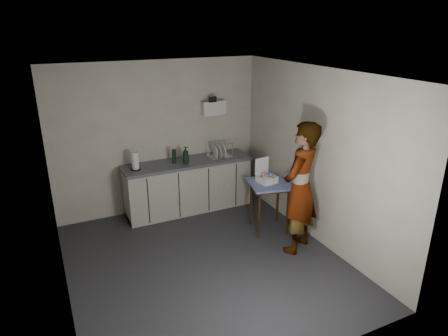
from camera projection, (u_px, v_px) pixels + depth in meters
name	position (u px, v px, depth m)	size (l,w,h in m)	color
ground	(205.00, 262.00, 5.59)	(4.00, 4.00, 0.00)	#27272C
wall_back	(159.00, 138.00, 6.82)	(3.60, 0.02, 2.60)	#BCB5A4
wall_right	(316.00, 157.00, 5.86)	(0.02, 4.00, 2.60)	#BCB5A4
wall_left	(55.00, 202.00, 4.42)	(0.02, 4.00, 2.60)	#BCB5A4
ceiling	(202.00, 74.00, 4.69)	(3.60, 4.00, 0.01)	silver
kitchen_counter	(188.00, 187.00, 7.04)	(2.24, 0.62, 0.91)	black
wall_shelf	(213.00, 108.00, 7.01)	(0.42, 0.18, 0.37)	white
side_table	(270.00, 189.00, 6.25)	(0.75, 0.75, 0.81)	#33210B
standing_man	(300.00, 188.00, 5.62)	(0.71, 0.46, 1.93)	#B2A593
soap_bottle	(186.00, 155.00, 6.72)	(0.11, 0.11, 0.29)	black
soda_can	(185.00, 159.00, 6.83)	(0.06, 0.06, 0.11)	#B62D12
dark_bottle	(174.00, 156.00, 6.73)	(0.07, 0.07, 0.24)	black
paper_towel	(135.00, 161.00, 6.44)	(0.16, 0.16, 0.29)	black
dish_rack	(220.00, 154.00, 7.05)	(0.40, 0.30, 0.28)	silver
bakery_box	(266.00, 177.00, 6.23)	(0.29, 0.30, 0.37)	white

